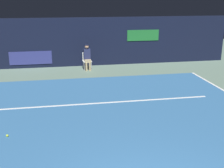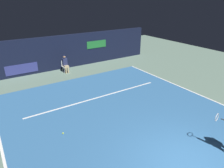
% 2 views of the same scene
% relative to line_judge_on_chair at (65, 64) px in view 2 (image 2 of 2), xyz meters
% --- Properties ---
extents(ground_plane, '(32.10, 32.10, 0.00)m').
position_rel_line_judge_on_chair_xyz_m(ground_plane, '(-0.04, -6.88, -0.69)').
color(ground_plane, slate).
extents(court_surface, '(10.41, 10.55, 0.01)m').
position_rel_line_judge_on_chair_xyz_m(court_surface, '(-0.04, -6.88, -0.68)').
color(court_surface, '#336699').
rests_on(court_surface, ground).
extents(line_sideline_left, '(0.10, 10.55, 0.01)m').
position_rel_line_judge_on_chair_xyz_m(line_sideline_left, '(5.11, -6.88, -0.67)').
color(line_sideline_left, white).
rests_on(line_sideline_left, court_surface).
extents(line_sideline_right, '(0.10, 10.55, 0.01)m').
position_rel_line_judge_on_chair_xyz_m(line_sideline_right, '(-5.20, -6.88, -0.67)').
color(line_sideline_right, white).
rests_on(line_sideline_right, court_surface).
extents(line_service, '(8.12, 0.10, 0.01)m').
position_rel_line_judge_on_chair_xyz_m(line_service, '(-0.04, -5.03, -0.67)').
color(line_service, white).
rests_on(line_service, court_surface).
extents(back_wall, '(16.35, 0.33, 2.60)m').
position_rel_line_judge_on_chair_xyz_m(back_wall, '(-0.05, 1.09, 0.61)').
color(back_wall, black).
rests_on(back_wall, ground).
extents(line_judge_on_chair, '(0.47, 0.55, 1.32)m').
position_rel_line_judge_on_chair_xyz_m(line_judge_on_chair, '(0.00, 0.00, 0.00)').
color(line_judge_on_chair, white).
rests_on(line_judge_on_chair, ground).
extents(tennis_ball, '(0.07, 0.07, 0.07)m').
position_rel_line_judge_on_chair_xyz_m(tennis_ball, '(-2.91, -7.15, -0.64)').
color(tennis_ball, '#CCE033').
rests_on(tennis_ball, court_surface).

